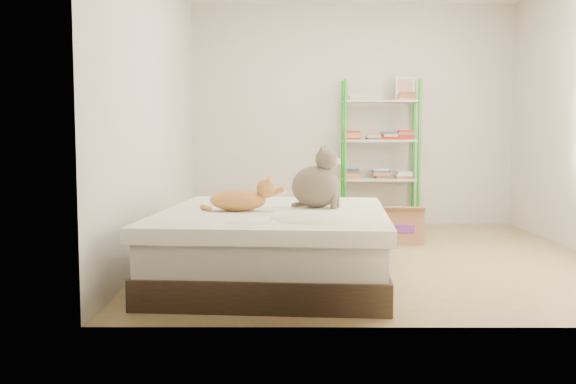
{
  "coord_description": "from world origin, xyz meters",
  "views": [
    {
      "loc": [
        -0.74,
        -5.56,
        1.05
      ],
      "look_at": [
        -0.76,
        -0.6,
        0.62
      ],
      "focal_mm": 40.0,
      "sensor_mm": 36.0,
      "label": 1
    }
  ],
  "objects_px": {
    "bed": "(274,245)",
    "white_bin": "(268,211)",
    "orange_cat": "(238,197)",
    "grey_cat": "(316,177)",
    "cardboard_box": "(399,225)",
    "shelf_unit": "(380,157)"
  },
  "relations": [
    {
      "from": "grey_cat",
      "to": "cardboard_box",
      "type": "bearing_deg",
      "value": -13.91
    },
    {
      "from": "shelf_unit",
      "to": "cardboard_box",
      "type": "distance_m",
      "value": 1.28
    },
    {
      "from": "bed",
      "to": "shelf_unit",
      "type": "relative_size",
      "value": 1.23
    },
    {
      "from": "shelf_unit",
      "to": "grey_cat",
      "type": "bearing_deg",
      "value": -107.97
    },
    {
      "from": "orange_cat",
      "to": "bed",
      "type": "bearing_deg",
      "value": 14.92
    },
    {
      "from": "grey_cat",
      "to": "orange_cat",
      "type": "bearing_deg",
      "value": 126.79
    },
    {
      "from": "bed",
      "to": "cardboard_box",
      "type": "distance_m",
      "value": 2.06
    },
    {
      "from": "cardboard_box",
      "to": "white_bin",
      "type": "distance_m",
      "value": 1.57
    },
    {
      "from": "orange_cat",
      "to": "white_bin",
      "type": "xyz_separation_m",
      "value": [
        0.13,
        2.55,
        -0.4
      ]
    },
    {
      "from": "grey_cat",
      "to": "white_bin",
      "type": "relative_size",
      "value": 1.01
    },
    {
      "from": "orange_cat",
      "to": "white_bin",
      "type": "distance_m",
      "value": 2.59
    },
    {
      "from": "grey_cat",
      "to": "cardboard_box",
      "type": "relative_size",
      "value": 0.9
    },
    {
      "from": "orange_cat",
      "to": "shelf_unit",
      "type": "xyz_separation_m",
      "value": [
        1.43,
        2.84,
        0.2
      ]
    },
    {
      "from": "orange_cat",
      "to": "shelf_unit",
      "type": "height_order",
      "value": "shelf_unit"
    },
    {
      "from": "orange_cat",
      "to": "white_bin",
      "type": "height_order",
      "value": "orange_cat"
    },
    {
      "from": "shelf_unit",
      "to": "cardboard_box",
      "type": "height_order",
      "value": "shelf_unit"
    },
    {
      "from": "bed",
      "to": "grey_cat",
      "type": "bearing_deg",
      "value": 30.56
    },
    {
      "from": "orange_cat",
      "to": "white_bin",
      "type": "bearing_deg",
      "value": 89.18
    },
    {
      "from": "bed",
      "to": "cardboard_box",
      "type": "xyz_separation_m",
      "value": [
        1.2,
        1.67,
        -0.09
      ]
    },
    {
      "from": "bed",
      "to": "white_bin",
      "type": "distance_m",
      "value": 2.5
    },
    {
      "from": "bed",
      "to": "white_bin",
      "type": "height_order",
      "value": "bed"
    },
    {
      "from": "shelf_unit",
      "to": "orange_cat",
      "type": "bearing_deg",
      "value": -116.67
    }
  ]
}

